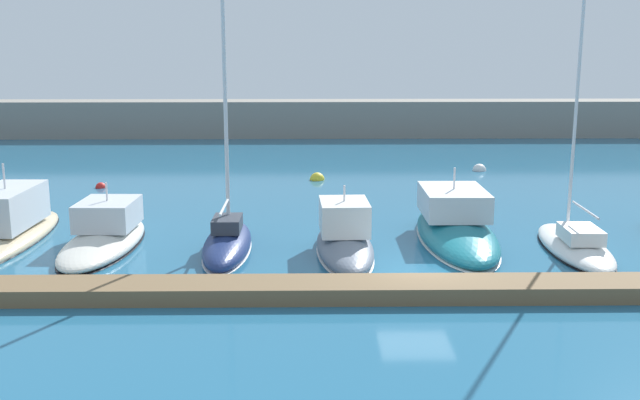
{
  "coord_description": "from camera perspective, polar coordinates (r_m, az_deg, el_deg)",
  "views": [
    {
      "loc": [
        -3.69,
        -23.95,
        7.86
      ],
      "look_at": [
        -3.24,
        5.31,
        1.56
      ],
      "focal_mm": 41.21,
      "sensor_mm": 36.0,
      "label": 1
    }
  ],
  "objects": [
    {
      "name": "dock_pier",
      "position": [
        23.47,
        8.28,
        -6.86
      ],
      "size": [
        38.31,
        1.68,
        0.53
      ],
      "primitive_type": "cube",
      "color": "brown",
      "rests_on": "ground_plane"
    },
    {
      "name": "sailboat_navy_third",
      "position": [
        28.43,
        -7.2,
        -3.22
      ],
      "size": [
        1.78,
        6.39,
        11.73
      ],
      "rotation": [
        0.0,
        0.0,
        1.57
      ],
      "color": "navy",
      "rests_on": "ground_plane"
    },
    {
      "name": "motorboat_ivory_second",
      "position": [
        30.07,
        -16.38,
        -2.65
      ],
      "size": [
        2.85,
        7.73,
        2.7
      ],
      "rotation": [
        0.0,
        0.0,
        1.54
      ],
      "color": "silver",
      "rests_on": "ground_plane"
    },
    {
      "name": "breakwater_seawall",
      "position": [
        62.84,
        2.5,
        6.35
      ],
      "size": [
        108.0,
        3.44,
        3.05
      ],
      "primitive_type": "cube",
      "color": "gray",
      "rests_on": "ground_plane"
    },
    {
      "name": "motorboat_slate_fourth",
      "position": [
        28.0,
        1.91,
        -3.05
      ],
      "size": [
        2.38,
        7.01,
        2.84
      ],
      "rotation": [
        0.0,
        0.0,
        1.61
      ],
      "color": "slate",
      "rests_on": "ground_plane"
    },
    {
      "name": "ground_plane",
      "position": [
        25.47,
        7.54,
        -5.93
      ],
      "size": [
        120.0,
        120.0,
        0.0
      ],
      "primitive_type": "plane",
      "color": "#236084"
    },
    {
      "name": "mooring_buoy_white",
      "position": [
        47.01,
        12.27,
        2.25
      ],
      "size": [
        0.85,
        0.85,
        0.85
      ],
      "primitive_type": "sphere",
      "color": "white",
      "rests_on": "ground_plane"
    },
    {
      "name": "mooring_buoy_red",
      "position": [
        42.29,
        -16.65,
        0.92
      ],
      "size": [
        0.59,
        0.59,
        0.59
      ],
      "primitive_type": "sphere",
      "color": "red",
      "rests_on": "ground_plane"
    },
    {
      "name": "sailboat_white_sixth",
      "position": [
        29.82,
        19.19,
        -3.21
      ],
      "size": [
        2.38,
        6.84,
        13.62
      ],
      "rotation": [
        0.0,
        0.0,
        1.54
      ],
      "color": "white",
      "rests_on": "ground_plane"
    },
    {
      "name": "mooring_buoy_yellow",
      "position": [
        42.86,
        -0.22,
        1.58
      ],
      "size": [
        0.86,
        0.86,
        0.86
      ],
      "primitive_type": "sphere",
      "color": "yellow",
      "rests_on": "ground_plane"
    },
    {
      "name": "motorboat_teal_fifth",
      "position": [
        30.37,
        10.48,
        -2.06
      ],
      "size": [
        3.05,
        9.13,
        3.21
      ],
      "rotation": [
        0.0,
        0.0,
        1.56
      ],
      "color": "#19707F",
      "rests_on": "ground_plane"
    },
    {
      "name": "motorboat_sand_nearest",
      "position": [
        32.05,
        -23.34,
        -2.12
      ],
      "size": [
        2.97,
        10.26,
        3.48
      ],
      "rotation": [
        0.0,
        0.0,
        1.55
      ],
      "color": "beige",
      "rests_on": "ground_plane"
    }
  ]
}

